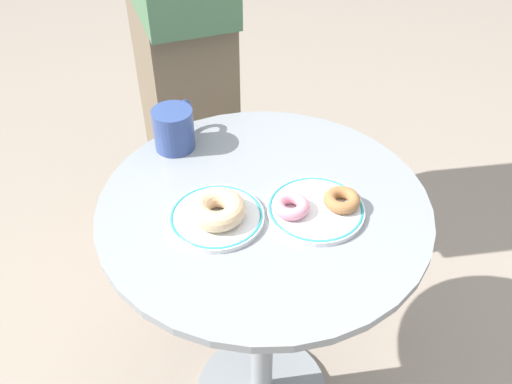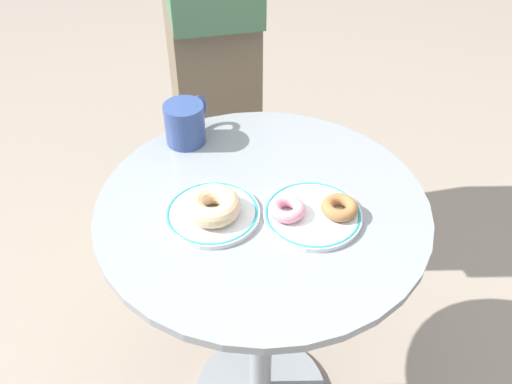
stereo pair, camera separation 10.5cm
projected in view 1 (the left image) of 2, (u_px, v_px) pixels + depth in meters
cafe_table at (263, 283)px, 1.23m from camera, size 0.65×0.65×0.72m
plate_left at (217, 217)px, 1.04m from camera, size 0.18×0.18×0.01m
plate_right at (316, 209)px, 1.05m from camera, size 0.19×0.19×0.01m
donut_glazed at (217, 209)px, 1.02m from camera, size 0.14×0.14×0.04m
donut_cinnamon at (342, 200)px, 1.05m from camera, size 0.08×0.08×0.02m
donut_pink_frosted at (291, 206)px, 1.03m from camera, size 0.10×0.10×0.02m
coffee_mug at (174, 128)px, 1.19m from camera, size 0.09×0.12×0.09m
person_figure at (178, 19)px, 1.48m from camera, size 0.31×0.47×1.66m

